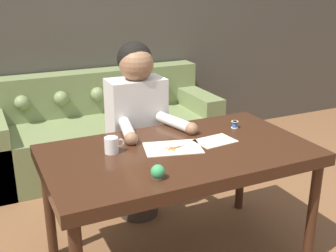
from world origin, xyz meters
The scene contains 10 objects.
wall_back centered at (0.00, 2.12, 1.30)m, with size 8.00×0.06×2.60m.
dining_table centered at (0.00, 0.12, 0.66)m, with size 1.50×0.85×0.73m.
couch centered at (0.02, 1.71, 0.30)m, with size 2.06×0.81×0.83m.
person centered at (-0.02, 0.71, 0.66)m, with size 0.48×0.60×1.26m.
pattern_paper_main centered at (-0.03, 0.15, 0.74)m, with size 0.36×0.29×0.00m.
pattern_paper_offcut centered at (0.25, 0.14, 0.74)m, with size 0.24×0.18×0.00m.
scissors centered at (-0.01, 0.14, 0.74)m, with size 0.20×0.08×0.01m.
mug centered at (-0.36, 0.23, 0.78)m, with size 0.11×0.08×0.09m.
thread_spool centered at (0.48, 0.29, 0.76)m, with size 0.04×0.04×0.05m.
pin_cushion centered at (-0.26, -0.16, 0.77)m, with size 0.07×0.07×0.07m.
Camera 1 is at (-0.99, -1.83, 1.64)m, focal length 45.00 mm.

